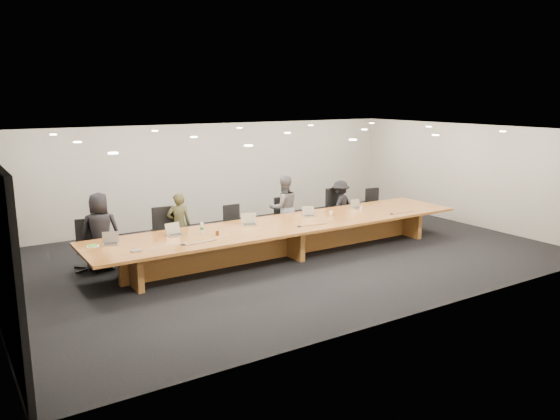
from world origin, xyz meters
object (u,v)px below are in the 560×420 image
(chair_mid_left, at_px, (235,226))
(laptop_a, at_px, (110,238))
(person_a, at_px, (100,231))
(person_d, at_px, (340,205))
(mic_left, at_px, (183,244))
(mic_center, at_px, (299,226))
(laptop_d, at_px, (310,212))
(paper_cup_near, at_px, (331,213))
(conference_table, at_px, (287,233))
(av_box, at_px, (136,251))
(chair_mid_right, at_px, (286,218))
(chair_right, at_px, (338,209))
(chair_far_right, at_px, (376,206))
(laptop_e, at_px, (358,204))
(mic_right, at_px, (392,214))
(laptop_c, at_px, (250,219))
(person_b, at_px, (179,225))
(laptop_b, at_px, (176,229))
(chair_far_left, at_px, (88,245))
(paper_cup_far, at_px, (361,209))
(water_bottle, at_px, (202,228))
(amber_mug, at_px, (217,233))
(chair_left, at_px, (167,233))
(person_c, at_px, (284,208))

(chair_mid_left, height_order, laptop_a, chair_mid_left)
(person_a, bearing_deg, person_d, -163.07)
(mic_left, distance_m, mic_center, 2.72)
(laptop_d, xyz_separation_m, paper_cup_near, (0.52, -0.16, -0.07))
(conference_table, bearing_deg, person_d, 26.33)
(conference_table, xyz_separation_m, av_box, (-3.59, -0.39, 0.24))
(chair_mid_right, height_order, laptop_d, chair_mid_right)
(chair_right, xyz_separation_m, chair_far_right, (1.39, 0.06, -0.07))
(laptop_e, bearing_deg, mic_left, -172.85)
(mic_left, relative_size, mic_right, 1.05)
(laptop_d, height_order, paper_cup_near, laptop_d)
(person_d, distance_m, laptop_e, 0.87)
(laptop_c, bearing_deg, person_d, 33.68)
(person_b, relative_size, av_box, 7.92)
(laptop_a, relative_size, laptop_b, 0.92)
(chair_far_left, bearing_deg, person_a, -3.25)
(paper_cup_far, xyz_separation_m, av_box, (-5.93, -0.58, -0.03))
(chair_mid_right, height_order, laptop_a, chair_mid_right)
(person_d, bearing_deg, water_bottle, -7.07)
(chair_mid_right, xyz_separation_m, mic_center, (-0.80, -1.75, 0.24))
(paper_cup_near, bearing_deg, mic_right, -28.64)
(chair_right, distance_m, person_d, 0.12)
(laptop_e, xyz_separation_m, av_box, (-6.01, -0.80, -0.10))
(conference_table, bearing_deg, water_bottle, 175.93)
(chair_far_right, bearing_deg, laptop_e, -138.10)
(chair_far_right, xyz_separation_m, laptop_d, (-3.00, -0.99, 0.36))
(conference_table, relative_size, laptop_d, 30.20)
(laptop_d, distance_m, water_bottle, 2.86)
(laptop_c, height_order, av_box, laptop_c)
(person_a, height_order, laptop_d, person_a)
(chair_right, height_order, person_b, person_b)
(mic_center, distance_m, mic_right, 2.63)
(water_bottle, height_order, amber_mug, water_bottle)
(chair_mid_left, bearing_deg, chair_left, -175.36)
(person_a, distance_m, mic_left, 2.05)
(conference_table, bearing_deg, laptop_a, 175.01)
(paper_cup_near, bearing_deg, laptop_d, 163.35)
(chair_left, bearing_deg, laptop_c, -25.68)
(laptop_c, distance_m, mic_center, 1.11)
(chair_right, bearing_deg, mic_left, -167.46)
(chair_mid_left, distance_m, paper_cup_near, 2.32)
(person_c, bearing_deg, person_b, 11.52)
(laptop_e, height_order, mic_left, laptop_e)
(chair_mid_left, xyz_separation_m, mic_center, (0.68, -1.71, 0.26))
(chair_left, xyz_separation_m, chair_mid_left, (1.75, 0.09, -0.08))
(person_c, height_order, av_box, person_c)
(chair_right, xyz_separation_m, paper_cup_far, (-0.11, -1.04, 0.21))
(chair_mid_left, height_order, water_bottle, chair_mid_left)
(chair_left, height_order, laptop_b, chair_left)
(chair_right, relative_size, person_d, 0.86)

